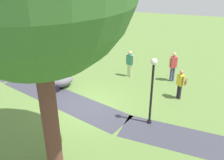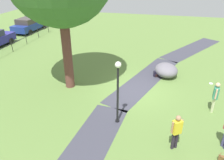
# 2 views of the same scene
# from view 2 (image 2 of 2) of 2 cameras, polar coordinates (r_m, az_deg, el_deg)

# --- Properties ---
(ground_plane) EXTENTS (48.00, 48.00, 0.00)m
(ground_plane) POSITION_cam_2_polar(r_m,az_deg,el_deg) (13.40, 6.25, -2.83)
(ground_plane) COLOR #5E7D3C
(footpath_segment_mid) EXTENTS (8.10, 4.39, 0.01)m
(footpath_segment_mid) POSITION_cam_2_polar(r_m,az_deg,el_deg) (14.87, 8.68, 0.23)
(footpath_segment_mid) COLOR #3B3B47
(footpath_segment_mid) RESTS_ON ground
(footpath_segment_far) EXTENTS (7.66, 5.76, 0.01)m
(footpath_segment_far) POSITION_cam_2_polar(r_m,az_deg,el_deg) (21.61, 20.02, 7.62)
(footpath_segment_far) COLOR #3B3B47
(footpath_segment_far) RESTS_ON ground
(lamp_post) EXTENTS (0.28, 0.28, 3.13)m
(lamp_post) POSITION_cam_2_polar(r_m,az_deg,el_deg) (9.81, 1.51, -1.60)
(lamp_post) COLOR black
(lamp_post) RESTS_ON ground
(lawn_boulder) EXTENTS (2.13, 2.00, 0.89)m
(lawn_boulder) POSITION_cam_2_polar(r_m,az_deg,el_deg) (15.37, 13.81, 2.49)
(lawn_boulder) COLOR slate
(lawn_boulder) RESTS_ON ground
(man_near_boulder) EXTENTS (0.51, 0.30, 1.68)m
(man_near_boulder) POSITION_cam_2_polar(r_m,az_deg,el_deg) (12.17, 25.12, -3.60)
(man_near_boulder) COLOR beige
(man_near_boulder) RESTS_ON ground
(passerby_on_path) EXTENTS (0.40, 0.44, 1.62)m
(passerby_on_path) POSITION_cam_2_polar(r_m,az_deg,el_deg) (9.31, 16.29, -12.27)
(passerby_on_path) COLOR #261F2D
(passerby_on_path) RESTS_ON ground
(handbag_on_grass) EXTENTS (0.31, 0.33, 0.31)m
(handbag_on_grass) POSITION_cam_2_polar(r_m,az_deg,el_deg) (9.93, 26.69, -17.65)
(handbag_on_grass) COLOR brown
(handbag_on_grass) RESTS_ON ground
(backpack_by_boulder) EXTENTS (0.35, 0.34, 0.40)m
(backpack_by_boulder) POSITION_cam_2_polar(r_m,az_deg,el_deg) (15.28, 11.25, 1.57)
(backpack_by_boulder) COLOR black
(backpack_by_boulder) RESTS_ON ground
(frisbee_on_grass) EXTENTS (0.23, 0.23, 0.02)m
(frisbee_on_grass) POSITION_cam_2_polar(r_m,az_deg,el_deg) (15.50, 24.19, -0.83)
(frisbee_on_grass) COLOR white
(frisbee_on_grass) RESTS_ON ground
(parked_hatchback_blue) EXTENTS (4.67, 2.15, 1.56)m
(parked_hatchback_blue) POSITION_cam_2_polar(r_m,az_deg,el_deg) (27.55, -20.52, 13.32)
(parked_hatchback_blue) COLOR navy
(parked_hatchback_blue) RESTS_ON ground
(delivery_van) EXTENTS (5.08, 2.41, 2.30)m
(delivery_van) POSITION_cam_2_polar(r_m,az_deg,el_deg) (32.37, -15.89, 16.69)
(delivery_van) COLOR silver
(delivery_van) RESTS_ON ground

